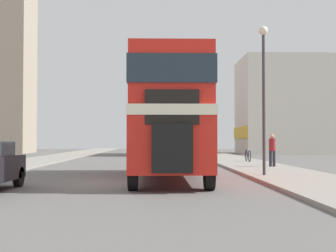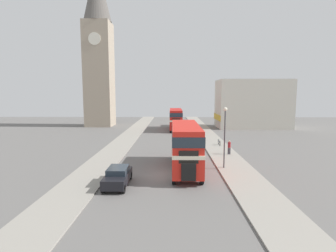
# 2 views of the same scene
# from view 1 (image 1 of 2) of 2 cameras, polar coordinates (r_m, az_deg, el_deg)

# --- Properties ---
(ground_plane) EXTENTS (120.00, 120.00, 0.00)m
(ground_plane) POSITION_cam_1_polar(r_m,az_deg,el_deg) (16.15, -6.49, -6.99)
(ground_plane) COLOR slate
(sidewalk_right) EXTENTS (3.50, 120.00, 0.12)m
(sidewalk_right) POSITION_cam_1_polar(r_m,az_deg,el_deg) (16.93, 17.06, -6.48)
(sidewalk_right) COLOR gray
(sidewalk_right) RESTS_ON ground_plane
(double_decker_bus) EXTENTS (2.56, 10.03, 4.35)m
(double_decker_bus) POSITION_cam_1_polar(r_m,az_deg,el_deg) (17.91, 0.00, 1.78)
(double_decker_bus) COLOR red
(double_decker_bus) RESTS_ON ground_plane
(bus_distant) EXTENTS (2.44, 10.29, 4.16)m
(bus_distant) POSITION_cam_1_polar(r_m,az_deg,el_deg) (46.33, -1.42, -0.47)
(bus_distant) COLOR red
(bus_distant) RESTS_ON ground_plane
(pedestrian_walking) EXTENTS (0.34, 0.34, 1.66)m
(pedestrian_walking) POSITION_cam_1_polar(r_m,az_deg,el_deg) (24.70, 12.59, -2.66)
(pedestrian_walking) COLOR #282833
(pedestrian_walking) RESTS_ON sidewalk_right
(bicycle_on_pavement) EXTENTS (0.05, 1.76, 0.78)m
(bicycle_on_pavement) POSITION_cam_1_polar(r_m,az_deg,el_deg) (30.17, 9.71, -3.59)
(bicycle_on_pavement) COLOR black
(bicycle_on_pavement) RESTS_ON sidewalk_right
(street_lamp) EXTENTS (0.36, 0.36, 5.86)m
(street_lamp) POSITION_cam_1_polar(r_m,az_deg,el_deg) (18.83, 11.58, 5.86)
(street_lamp) COLOR #38383D
(street_lamp) RESTS_ON sidewalk_right
(shop_building_block) EXTENTS (15.04, 8.09, 10.24)m
(shop_building_block) POSITION_cam_1_polar(r_m,az_deg,el_deg) (52.94, 16.82, 2.31)
(shop_building_block) COLOR beige
(shop_building_block) RESTS_ON ground_plane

